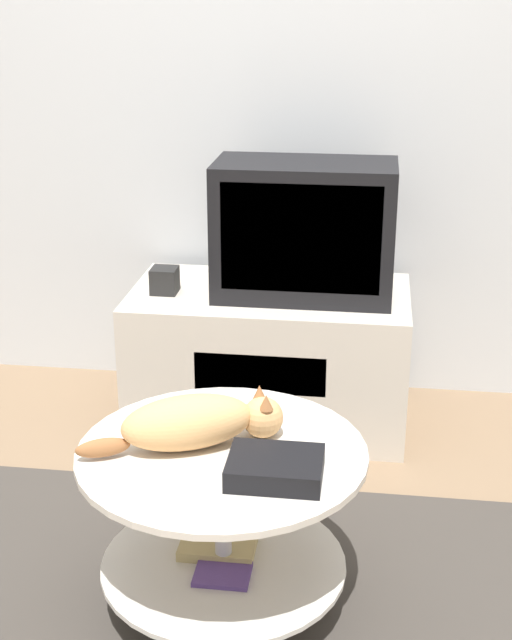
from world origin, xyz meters
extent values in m
plane|color=#7F664C|center=(0.00, 0.00, 0.00)|extent=(12.00, 12.00, 0.00)
cube|color=silver|center=(0.00, 1.53, 1.30)|extent=(8.00, 0.05, 2.60)
cube|color=#3D3833|center=(0.00, 0.00, 0.01)|extent=(1.88, 1.27, 0.02)
cube|color=beige|center=(0.04, 1.16, 0.26)|extent=(1.02, 0.57, 0.51)
cube|color=#B7AD9E|center=(0.04, 0.88, 0.31)|extent=(0.46, 0.01, 0.14)
cube|color=black|center=(0.16, 1.15, 0.75)|extent=(0.63, 0.34, 0.48)
cube|color=black|center=(0.16, 0.99, 0.77)|extent=(0.54, 0.01, 0.38)
cube|color=black|center=(-0.34, 1.10, 0.56)|extent=(0.09, 0.09, 0.09)
cylinder|color=#B2B2B7|center=(0.06, 0.03, 0.03)|extent=(0.31, 0.31, 0.01)
cylinder|color=#B7B7BC|center=(0.06, 0.03, 0.24)|extent=(0.04, 0.04, 0.44)
cylinder|color=beige|center=(0.06, 0.03, 0.14)|extent=(0.65, 0.65, 0.01)
cylinder|color=beige|center=(0.06, 0.03, 0.47)|extent=(0.73, 0.73, 0.02)
cube|color=tan|center=(0.03, 0.08, 0.16)|extent=(0.20, 0.13, 0.03)
cube|color=#51387A|center=(0.06, -0.03, 0.16)|extent=(0.14, 0.11, 0.01)
cube|color=black|center=(0.20, -0.08, 0.51)|extent=(0.22, 0.17, 0.05)
ellipsoid|color=tan|center=(-0.03, 0.04, 0.55)|extent=(0.37, 0.28, 0.14)
sphere|color=tan|center=(0.15, 0.12, 0.53)|extent=(0.11, 0.11, 0.11)
cone|color=#996038|center=(0.14, 0.15, 0.59)|extent=(0.04, 0.04, 0.04)
cone|color=#996038|center=(0.16, 0.09, 0.59)|extent=(0.04, 0.04, 0.04)
ellipsoid|color=#996038|center=(-0.23, -0.05, 0.51)|extent=(0.14, 0.09, 0.05)
camera|label=1|loc=(0.40, -1.90, 1.58)|focal=50.00mm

